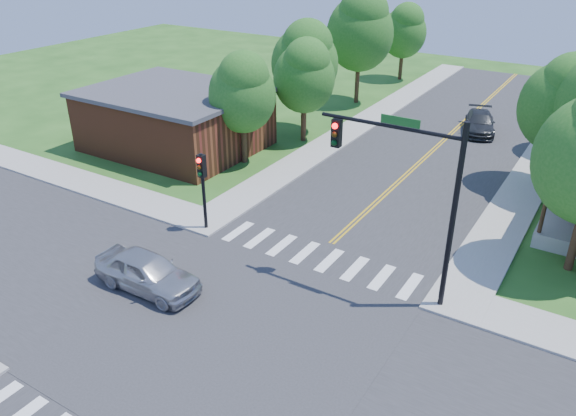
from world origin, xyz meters
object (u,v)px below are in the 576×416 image
Objects in this scene: signal_mast_ne at (409,178)px; car_silver at (147,273)px; car_dgrey at (480,123)px; signal_pole_nw at (202,178)px.

car_silver is (-8.35, -4.91, -4.09)m from signal_mast_ne.
signal_mast_ne is 21.17m from car_dgrey.
signal_mast_ne is 1.46× the size of car_dgrey.
signal_pole_nw reaches higher than car_silver.
signal_pole_nw is 0.77× the size of car_dgrey.
signal_mast_ne reaches higher than signal_pole_nw.
signal_pole_nw is 21.90m from car_dgrey.
signal_pole_nw is at bearing -125.30° from car_dgrey.
car_silver is 26.20m from car_dgrey.
signal_mast_ne reaches higher than car_silver.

